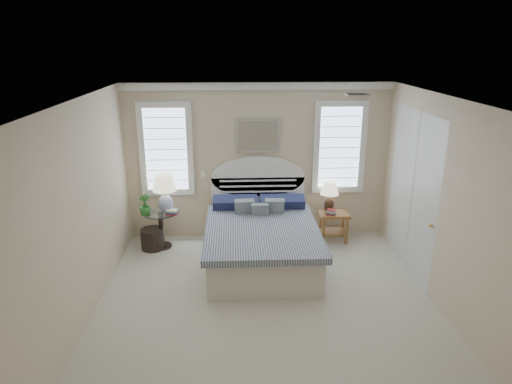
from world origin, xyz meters
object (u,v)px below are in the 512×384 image
at_px(nightstand_right, 334,220).
at_px(lamp_right, 329,193).
at_px(bed, 261,238).
at_px(floor_pot, 153,239).
at_px(side_table_left, 161,226).
at_px(lamp_left, 165,189).

bearing_deg(nightstand_right, lamp_right, 123.57).
bearing_deg(bed, floor_pot, 163.49).
height_order(bed, floor_pot, bed).
height_order(side_table_left, lamp_right, lamp_right).
bearing_deg(lamp_right, lamp_left, -176.10).
bearing_deg(lamp_left, floor_pot, -160.82).
height_order(nightstand_right, lamp_right, lamp_right).
bearing_deg(side_table_left, bed, -19.74).
bearing_deg(floor_pot, nightstand_right, 2.94).
xyz_separation_m(floor_pot, lamp_left, (0.24, 0.08, 0.85)).
height_order(nightstand_right, lamp_left, lamp_left).
relative_size(bed, floor_pot, 5.90).
xyz_separation_m(floor_pot, lamp_right, (3.02, 0.27, 0.67)).
bearing_deg(lamp_right, bed, -146.59).
relative_size(side_table_left, nightstand_right, 1.19).
height_order(bed, lamp_right, bed).
height_order(side_table_left, floor_pot, side_table_left).
height_order(side_table_left, nightstand_right, side_table_left).
xyz_separation_m(side_table_left, lamp_left, (0.10, 0.03, 0.64)).
bearing_deg(lamp_right, floor_pot, -174.81).
relative_size(nightstand_right, lamp_left, 0.82).
relative_size(bed, lamp_left, 3.51).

